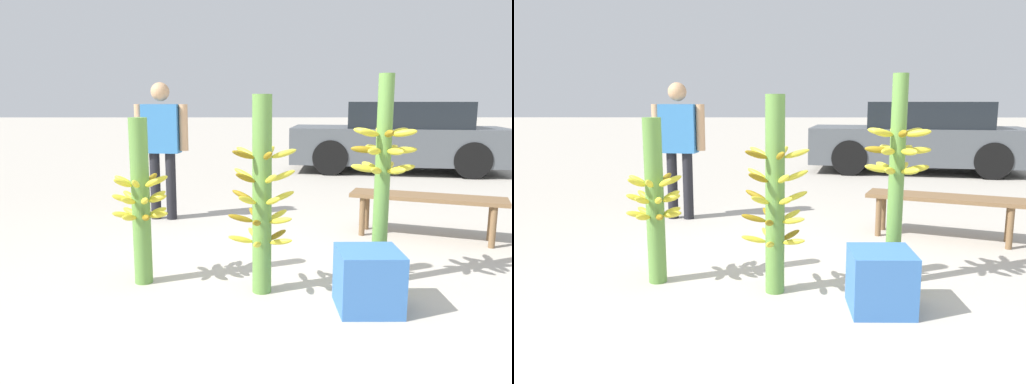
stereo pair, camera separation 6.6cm
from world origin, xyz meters
TOP-DOWN VIEW (x-y plane):
  - ground_plane at (0.00, 0.00)m, footprint 80.00×80.00m
  - banana_stalk_left at (-0.97, 0.25)m, footprint 0.44×0.43m
  - banana_stalk_center at (-0.06, 0.06)m, footprint 0.50×0.49m
  - banana_stalk_right at (0.85, 0.23)m, footprint 0.48×0.48m
  - vendor_person at (-1.19, 2.39)m, footprint 0.64×0.25m
  - market_bench at (1.65, 1.52)m, footprint 1.55×0.92m
  - parked_car at (2.77, 6.45)m, footprint 4.34×2.39m
  - produce_crate at (0.65, -0.26)m, footprint 0.41×0.41m

SIDE VIEW (x-z plane):
  - ground_plane at x=0.00m, z-range 0.00..0.00m
  - produce_crate at x=0.65m, z-range 0.00..0.41m
  - market_bench at x=1.65m, z-range 0.16..0.60m
  - banana_stalk_left at x=-0.97m, z-range 0.01..1.28m
  - parked_car at x=2.77m, z-range -0.02..1.36m
  - banana_stalk_center at x=-0.06m, z-range 0.00..1.44m
  - banana_stalk_right at x=0.85m, z-range 0.07..1.66m
  - vendor_person at x=-1.19m, z-range 0.15..1.75m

